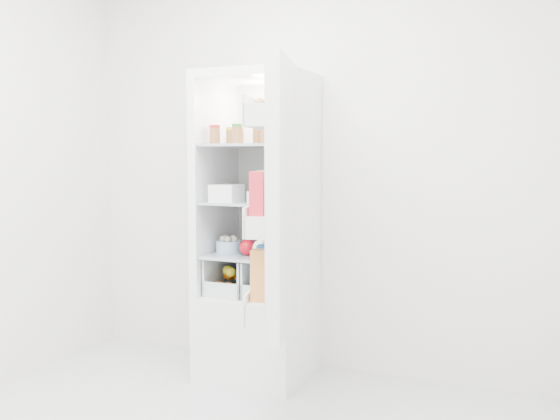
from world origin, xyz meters
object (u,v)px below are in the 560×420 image
at_px(refrigerator, 261,265).
at_px(red_cabbage, 260,239).
at_px(mushroom_bowl, 229,247).
at_px(fridge_door, 277,203).

bearing_deg(refrigerator, red_cabbage, -74.01).
bearing_deg(mushroom_bowl, red_cabbage, 24.93).
height_order(red_cabbage, mushroom_bowl, red_cabbage).
relative_size(refrigerator, red_cabbage, 11.26).
relative_size(red_cabbage, mushroom_bowl, 1.05).
distance_m(refrigerator, mushroom_bowl, 0.23).
height_order(refrigerator, red_cabbage, refrigerator).
xyz_separation_m(red_cabbage, fridge_door, (0.36, -0.59, 0.27)).
xyz_separation_m(refrigerator, fridge_door, (0.37, -0.63, 0.43)).
relative_size(refrigerator, fridge_door, 1.38).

